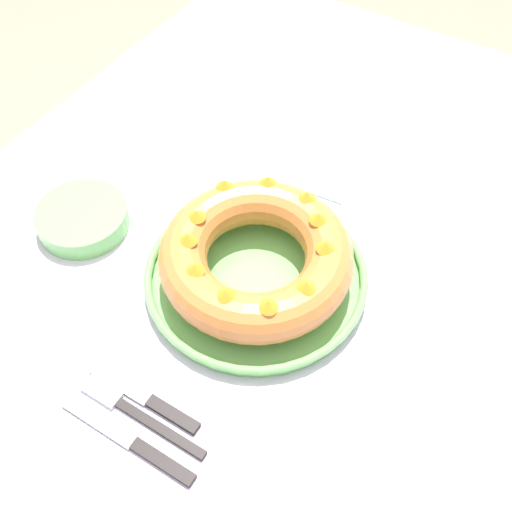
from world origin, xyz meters
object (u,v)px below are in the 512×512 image
object	(u,v)px
fork	(134,412)
cake_knife	(151,401)
bundt_cake	(256,256)
serving_knife	(136,445)
side_bowl	(83,218)
napkin	(329,164)
serving_dish	(256,276)

from	to	relation	value
fork	cake_knife	size ratio (longest dim) A/B	1.11
bundt_cake	serving_knife	distance (m)	0.29
side_bowl	napkin	bearing A→B (deg)	-39.61
side_bowl	napkin	world-z (taller)	side_bowl
fork	napkin	distance (m)	0.53
napkin	fork	bearing A→B (deg)	179.58
fork	napkin	xyz separation A→B (m)	(0.53, -0.00, -0.00)
side_bowl	napkin	distance (m)	0.42
fork	cake_knife	distance (m)	0.02
serving_dish	cake_knife	distance (m)	0.23
serving_dish	side_bowl	world-z (taller)	side_bowl
serving_knife	side_bowl	distance (m)	0.38
bundt_cake	napkin	size ratio (longest dim) A/B	1.77
side_bowl	napkin	xyz separation A→B (m)	(0.32, -0.27, -0.01)
serving_dish	napkin	bearing A→B (deg)	4.22
bundt_cake	side_bowl	xyz separation A→B (m)	(-0.05, 0.29, -0.04)
serving_knife	serving_dish	bearing A→B (deg)	-1.77
serving_dish	cake_knife	bearing A→B (deg)	176.29
fork	serving_knife	size ratio (longest dim) A/B	0.95
cake_knife	side_bowl	bearing A→B (deg)	53.53
serving_dish	fork	xyz separation A→B (m)	(-0.25, 0.02, -0.01)
serving_knife	napkin	xyz separation A→B (m)	(0.56, 0.02, -0.00)
bundt_cake	serving_knife	bearing A→B (deg)	-179.23
bundt_cake	serving_knife	world-z (taller)	bundt_cake
bundt_cake	fork	bearing A→B (deg)	174.59
bundt_cake	serving_knife	size ratio (longest dim) A/B	1.39
fork	bundt_cake	bearing A→B (deg)	-6.06
fork	serving_dish	bearing A→B (deg)	-6.07
serving_dish	side_bowl	bearing A→B (deg)	99.62
serving_knife	cake_knife	xyz separation A→B (m)	(0.05, 0.02, 0.00)
bundt_cake	cake_knife	xyz separation A→B (m)	(-0.23, 0.01, -0.06)
serving_dish	side_bowl	size ratio (longest dim) A/B	2.27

